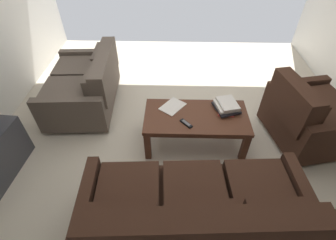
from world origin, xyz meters
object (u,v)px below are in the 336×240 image
at_px(loveseat_near, 86,85).
at_px(armchair_side, 308,117).
at_px(sofa_main, 195,214).
at_px(book_stack, 227,106).
at_px(coffee_table, 196,120).
at_px(tv_remote, 186,123).
at_px(loose_magazine, 173,106).

relative_size(loveseat_near, armchair_side, 1.28).
distance_m(sofa_main, book_stack, 1.31).
xyz_separation_m(sofa_main, coffee_table, (-0.07, -1.12, 0.02)).
relative_size(armchair_side, tv_remote, 7.04).
bearing_deg(loose_magazine, book_stack, 34.61).
distance_m(sofa_main, tv_remote, 0.98).
xyz_separation_m(coffee_table, book_stack, (-0.35, -0.12, 0.12)).
bearing_deg(coffee_table, tv_remote, 49.81).
bearing_deg(loveseat_near, coffee_table, 153.82).
relative_size(loveseat_near, tv_remote, 9.04).
distance_m(coffee_table, tv_remote, 0.20).
relative_size(sofa_main, loose_magazine, 6.60).
height_order(loveseat_near, book_stack, loveseat_near).
bearing_deg(book_stack, armchair_side, 179.27).
bearing_deg(armchair_side, sofa_main, 41.50).
relative_size(coffee_table, book_stack, 3.45).
height_order(tv_remote, loose_magazine, tv_remote).
bearing_deg(armchair_side, loveseat_near, -12.44).
relative_size(sofa_main, book_stack, 5.56).
distance_m(armchair_side, loose_magazine, 1.59).
distance_m(loveseat_near, book_stack, 1.94).
relative_size(book_stack, tv_remote, 2.29).
bearing_deg(tv_remote, book_stack, -150.61).
distance_m(armchair_side, book_stack, 0.98).
height_order(sofa_main, armchair_side, armchair_side).
height_order(loveseat_near, tv_remote, loveseat_near).
height_order(sofa_main, book_stack, sofa_main).
distance_m(sofa_main, loose_magazine, 1.29).
relative_size(coffee_table, tv_remote, 7.91).
bearing_deg(loose_magazine, armchair_side, 35.76).
relative_size(sofa_main, tv_remote, 12.75).
height_order(book_stack, tv_remote, book_stack).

